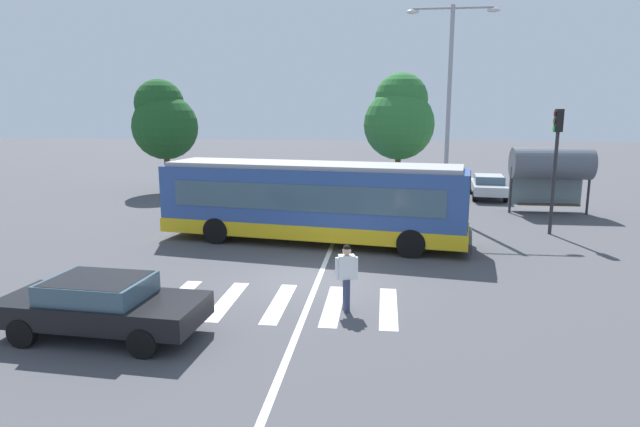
% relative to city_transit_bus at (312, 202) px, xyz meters
% --- Properties ---
extents(ground_plane, '(160.00, 160.00, 0.00)m').
position_rel_city_transit_bus_xyz_m(ground_plane, '(0.68, -4.63, -1.59)').
color(ground_plane, '#47474C').
extents(city_transit_bus, '(12.01, 4.33, 3.06)m').
position_rel_city_transit_bus_xyz_m(city_transit_bus, '(0.00, 0.00, 0.00)').
color(city_transit_bus, black).
rests_on(city_transit_bus, ground_plane).
extents(pedestrian_crossing_street, '(0.57, 0.34, 1.72)m').
position_rel_city_transit_bus_xyz_m(pedestrian_crossing_street, '(1.82, -7.02, -0.62)').
color(pedestrian_crossing_street, '#333856').
rests_on(pedestrian_crossing_street, ground_plane).
extents(foreground_sedan, '(4.60, 2.09, 1.35)m').
position_rel_city_transit_bus_xyz_m(foreground_sedan, '(-3.48, -9.24, -0.82)').
color(foreground_sedan, black).
rests_on(foreground_sedan, ground_plane).
extents(parked_car_charcoal, '(2.37, 4.69, 1.35)m').
position_rel_city_transit_bus_xyz_m(parked_car_charcoal, '(-4.66, 12.01, -0.82)').
color(parked_car_charcoal, black).
rests_on(parked_car_charcoal, ground_plane).
extents(parked_car_red, '(2.02, 4.58, 1.35)m').
position_rel_city_transit_bus_xyz_m(parked_car_red, '(-2.10, 12.09, -0.82)').
color(parked_car_red, black).
rests_on(parked_car_red, ground_plane).
extents(parked_car_blue, '(2.30, 4.67, 1.35)m').
position_rel_city_transit_bus_xyz_m(parked_car_blue, '(0.63, 12.17, -0.82)').
color(parked_car_blue, black).
rests_on(parked_car_blue, ground_plane).
extents(parked_car_white, '(2.10, 4.61, 1.35)m').
position_rel_city_transit_bus_xyz_m(parked_car_white, '(3.41, 12.26, -0.82)').
color(parked_car_white, black).
rests_on(parked_car_white, ground_plane).
extents(parked_car_champagne, '(2.35, 4.69, 1.35)m').
position_rel_city_transit_bus_xyz_m(parked_car_champagne, '(5.93, 11.77, -0.82)').
color(parked_car_champagne, black).
rests_on(parked_car_champagne, ground_plane).
extents(parked_car_silver, '(2.27, 4.66, 1.35)m').
position_rel_city_transit_bus_xyz_m(parked_car_silver, '(8.75, 11.88, -0.82)').
color(parked_car_silver, black).
rests_on(parked_car_silver, ground_plane).
extents(traffic_light_far_corner, '(0.33, 0.32, 5.07)m').
position_rel_city_transit_bus_xyz_m(traffic_light_far_corner, '(9.53, 2.58, 1.79)').
color(traffic_light_far_corner, '#28282B').
rests_on(traffic_light_far_corner, ground_plane).
extents(bus_stop_shelter, '(3.79, 1.54, 3.25)m').
position_rel_city_transit_bus_xyz_m(bus_stop_shelter, '(10.79, 7.28, 0.83)').
color(bus_stop_shelter, '#28282B').
rests_on(bus_stop_shelter, ground_plane).
extents(twin_arm_street_lamp, '(4.22, 0.32, 9.75)m').
position_rel_city_transit_bus_xyz_m(twin_arm_street_lamp, '(5.64, 6.25, 4.33)').
color(twin_arm_street_lamp, '#939399').
rests_on(twin_arm_street_lamp, ground_plane).
extents(background_tree_left, '(4.01, 4.01, 6.95)m').
position_rel_city_transit_bus_xyz_m(background_tree_left, '(-10.91, 12.06, 2.86)').
color(background_tree_left, brown).
rests_on(background_tree_left, ground_plane).
extents(background_tree_right, '(4.34, 4.34, 7.35)m').
position_rel_city_transit_bus_xyz_m(background_tree_right, '(3.56, 13.74, 3.05)').
color(background_tree_right, brown).
rests_on(background_tree_right, ground_plane).
extents(crosswalk_painted_stripes, '(6.15, 2.99, 0.01)m').
position_rel_city_transit_bus_xyz_m(crosswalk_painted_stripes, '(0.04, -6.71, -1.58)').
color(crosswalk_painted_stripes, silver).
rests_on(crosswalk_painted_stripes, ground_plane).
extents(lane_center_line, '(0.16, 24.00, 0.01)m').
position_rel_city_transit_bus_xyz_m(lane_center_line, '(0.81, -2.63, -1.58)').
color(lane_center_line, silver).
rests_on(lane_center_line, ground_plane).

